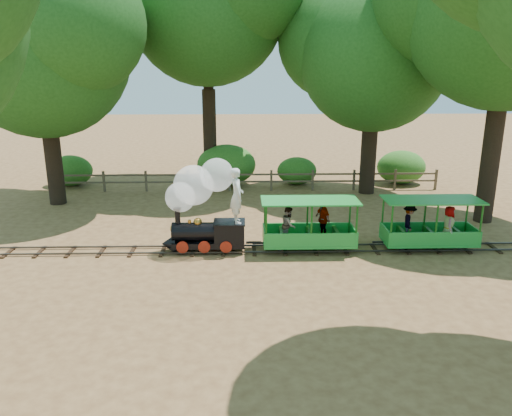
{
  "coord_description": "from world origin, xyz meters",
  "views": [
    {
      "loc": [
        -0.33,
        -15.35,
        5.97
      ],
      "look_at": [
        0.07,
        0.5,
        1.32
      ],
      "focal_mm": 35.0,
      "sensor_mm": 36.0,
      "label": 1
    }
  ],
  "objects_px": {
    "carriage_rear": "(428,228)",
    "fence": "(251,179)",
    "carriage_front": "(308,228)",
    "locomotive": "(202,199)"
  },
  "relations": [
    {
      "from": "locomotive",
      "to": "fence",
      "type": "xyz_separation_m",
      "value": [
        1.66,
        7.94,
        -1.19
      ]
    },
    {
      "from": "locomotive",
      "to": "carriage_front",
      "type": "height_order",
      "value": "locomotive"
    },
    {
      "from": "fence",
      "to": "carriage_front",
      "type": "bearing_deg",
      "value": -77.56
    },
    {
      "from": "carriage_front",
      "to": "fence",
      "type": "xyz_separation_m",
      "value": [
        -1.76,
        7.96,
        -0.19
      ]
    },
    {
      "from": "carriage_rear",
      "to": "fence",
      "type": "bearing_deg",
      "value": 125.41
    },
    {
      "from": "carriage_front",
      "to": "locomotive",
      "type": "bearing_deg",
      "value": 179.55
    },
    {
      "from": "locomotive",
      "to": "carriage_rear",
      "type": "height_order",
      "value": "locomotive"
    },
    {
      "from": "carriage_rear",
      "to": "fence",
      "type": "height_order",
      "value": "carriage_rear"
    },
    {
      "from": "carriage_front",
      "to": "carriage_rear",
      "type": "distance_m",
      "value": 3.94
    },
    {
      "from": "carriage_rear",
      "to": "fence",
      "type": "xyz_separation_m",
      "value": [
        -5.7,
        8.01,
        -0.18
      ]
    }
  ]
}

